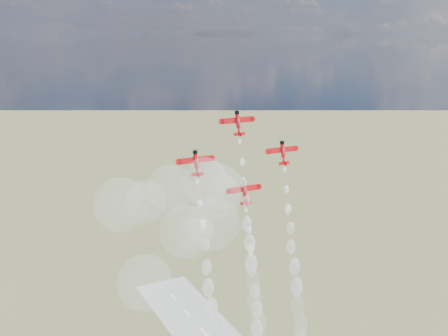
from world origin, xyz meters
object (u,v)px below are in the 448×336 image
object	(u,v)px
plane_left	(196,162)
plane_right	(283,152)
plane_slot	(245,191)
plane_lead	(238,123)

from	to	relation	value
plane_left	plane_right	world-z (taller)	same
plane_left	plane_slot	world-z (taller)	plane_left
plane_lead	plane_right	xyz separation A→B (m)	(15.27, -2.32, -10.43)
plane_lead	plane_slot	size ratio (longest dim) A/B	1.00
plane_left	plane_right	distance (m)	30.54
plane_slot	plane_lead	bearing A→B (deg)	90.00
plane_left	plane_slot	size ratio (longest dim) A/B	1.00
plane_left	plane_right	size ratio (longest dim) A/B	1.00
plane_lead	plane_left	distance (m)	18.64
plane_right	plane_slot	size ratio (longest dim) A/B	1.00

